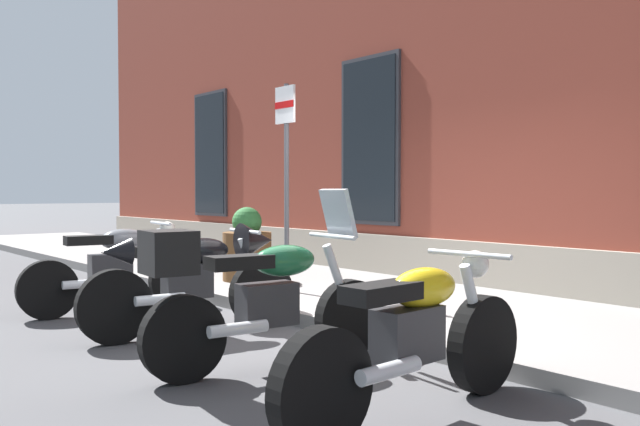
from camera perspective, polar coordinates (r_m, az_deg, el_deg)
ground_plane at (r=6.38m, az=-0.18°, el=-10.23°), size 140.00×140.00×0.00m
sidewalk at (r=7.38m, az=8.80°, el=-8.05°), size 29.32×2.95×0.14m
motorcycle_grey_naked at (r=7.63m, az=-17.11°, el=-4.60°), size 0.62×2.02×0.99m
motorcycle_black_sport at (r=6.31m, az=-10.29°, el=-5.22°), size 0.62×2.11×1.03m
motorcycle_green_touring at (r=4.98m, az=-5.24°, el=-7.04°), size 0.66×2.05×1.36m
motorcycle_yellow_naked at (r=3.99m, az=8.23°, el=-10.55°), size 0.62×2.12×0.95m
parking_sign at (r=7.93m, az=-2.94°, el=4.77°), size 0.36×0.07×2.48m
barrel_planter at (r=8.98m, az=-6.31°, el=-3.21°), size 0.69×0.69×0.99m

